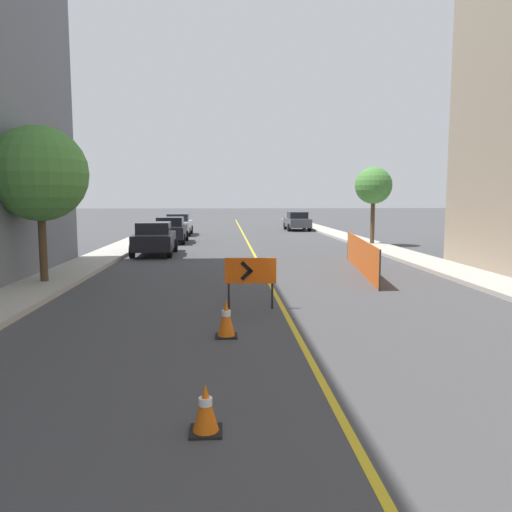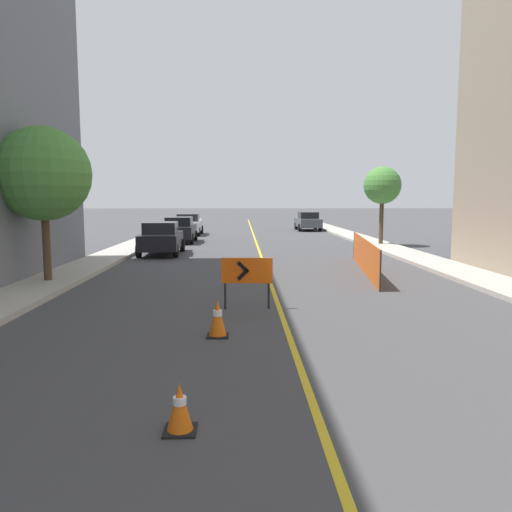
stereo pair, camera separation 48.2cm
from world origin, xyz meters
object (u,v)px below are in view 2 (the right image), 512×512
Objects in this scene: parked_car_curb_near at (161,238)px; street_tree_left_near at (43,174)px; parked_car_opposite_side at (308,221)px; arrow_barricade_primary at (247,273)px; street_tree_right_near at (382,186)px; traffic_cone_fourth at (218,318)px; parked_car_curb_mid at (180,230)px; parked_car_curb_far at (189,224)px; traffic_cone_third at (180,408)px.

street_tree_left_near is (-2.25, -8.50, 2.66)m from parked_car_curb_near.
parked_car_curb_near is 1.01× the size of parked_car_opposite_side.
street_tree_left_near is (-6.27, 3.73, 2.56)m from arrow_barricade_primary.
street_tree_right_near is at bearing 41.34° from street_tree_left_near.
street_tree_right_near reaches higher than parked_car_opposite_side.
arrow_barricade_primary is 7.73m from street_tree_left_near.
parked_car_curb_near reaches higher than traffic_cone_fourth.
parked_car_curb_mid is 12.42m from street_tree_right_near.
parked_car_opposite_side is at bearing 99.10° from street_tree_right_near.
street_tree_left_near is (-5.66, 6.21, 3.09)m from traffic_cone_fourth.
arrow_barricade_primary is 25.83m from parked_car_curb_far.
street_tree_right_near is (14.15, 12.44, -0.03)m from street_tree_left_near.
traffic_cone_third is 24.52m from street_tree_right_near.
traffic_cone_fourth reaches higher than traffic_cone_third.
street_tree_left_near reaches higher than parked_car_opposite_side.
parked_car_curb_near is 13.28m from parked_car_curb_far.
parked_car_curb_far reaches higher than traffic_cone_third.
arrow_barricade_primary is 0.29× the size of parked_car_curb_near.
street_tree_left_near reaches higher than street_tree_right_near.
parked_car_curb_near reaches higher than arrow_barricade_primary.
parked_car_opposite_side is (5.59, 30.49, -0.11)m from arrow_barricade_primary.
traffic_cone_third is 37.56m from parked_car_opposite_side.
traffic_cone_fourth is at bearing -82.04° from parked_car_curb_mid.
street_tree_left_near is at bearing 132.38° from traffic_cone_fourth.
parked_car_curb_mid reaches higher than traffic_cone_third.
parked_car_curb_mid is at bearing 105.41° from arrow_barricade_primary.
parked_car_opposite_side reaches higher than traffic_cone_third.
traffic_cone_fourth is 15.10m from parked_car_curb_near.
arrow_barricade_primary is 0.29× the size of parked_car_curb_mid.
parked_car_curb_far reaches higher than arrow_barricade_primary.
traffic_cone_fourth is 0.17× the size of parked_car_opposite_side.
traffic_cone_fourth is 0.59× the size of arrow_barricade_primary.
street_tree_right_near reaches higher than parked_car_curb_mid.
parked_car_curb_mid is 6.58m from parked_car_curb_far.
traffic_cone_third is 0.12× the size of street_tree_left_near.
parked_car_curb_far is 0.99× the size of street_tree_right_near.
traffic_cone_third is at bearing -93.88° from arrow_barricade_primary.
street_tree_left_near is at bearing -138.66° from street_tree_right_near.
parked_car_opposite_side is at bearing 26.60° from parked_car_curb_far.
arrow_barricade_primary is at bearing 82.50° from traffic_cone_third.
parked_car_curb_mid is at bearing 96.92° from traffic_cone_third.
street_tree_left_near reaches higher than parked_car_curb_far.
arrow_barricade_primary is (0.86, 6.52, 0.62)m from traffic_cone_third.
parked_car_curb_near and parked_car_curb_far have the same top height.
traffic_cone_third is 6.60m from arrow_barricade_primary.
traffic_cone_third is at bearing -93.56° from traffic_cone_fourth.
traffic_cone_third is at bearing -82.87° from parked_car_curb_near.
parked_car_curb_far is (-3.21, 32.02, 0.51)m from traffic_cone_third.
parked_car_curb_mid is 0.99× the size of street_tree_right_near.
parked_car_curb_mid is at bearing 166.93° from street_tree_right_near.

